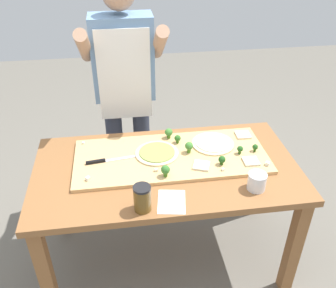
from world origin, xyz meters
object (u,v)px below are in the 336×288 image
at_px(broccoli_floret_center_left, 165,170).
at_px(broccoli_floret_back_left, 189,146).
at_px(pizza_slice_far_right, 243,135).
at_px(broccoli_floret_back_mid, 178,138).
at_px(broccoli_floret_front_mid, 169,133).
at_px(pizza_slice_near_left, 251,161).
at_px(chefs_knife, 105,160).
at_px(broccoli_floret_back_right, 255,147).
at_px(cheese_crumble_b, 83,143).
at_px(pizza_slice_center, 201,165).
at_px(pizza_whole_pesto_green, 157,153).
at_px(cheese_crumble_a, 88,179).
at_px(pizza_whole_white_garlic, 213,143).
at_px(cheese_crumble_d, 223,170).
at_px(broccoli_floret_front_right, 222,160).
at_px(cook_center, 125,83).
at_px(cheese_crumble_e, 267,164).
at_px(recipe_note, 172,202).
at_px(cheese_crumble_c, 156,170).
at_px(flour_cup, 257,182).
at_px(broccoli_floret_front_left, 240,149).
at_px(prep_table, 166,181).

xyz_separation_m(broccoli_floret_center_left, broccoli_floret_back_left, (0.17, 0.20, 0.00)).
bearing_deg(pizza_slice_far_right, broccoli_floret_back_mid, -176.84).
bearing_deg(broccoli_floret_front_mid, pizza_slice_near_left, -37.23).
distance_m(chefs_knife, broccoli_floret_back_right, 0.88).
bearing_deg(chefs_knife, cheese_crumble_b, 123.36).
bearing_deg(pizza_slice_center, pizza_whole_pesto_green, 146.02).
relative_size(pizza_slice_near_left, cheese_crumble_a, 4.23).
bearing_deg(broccoli_floret_front_mid, pizza_slice_center, -66.81).
xyz_separation_m(broccoli_floret_back_left, cheese_crumble_b, (-0.62, 0.18, -0.04)).
distance_m(pizza_whole_white_garlic, pizza_whole_pesto_green, 0.35).
bearing_deg(broccoli_floret_back_mid, cheese_crumble_d, -57.08).
relative_size(broccoli_floret_back_right, broccoli_floret_front_right, 0.86).
relative_size(pizza_slice_far_right, cook_center, 0.05).
xyz_separation_m(pizza_slice_center, cheese_crumble_e, (0.37, -0.04, 0.00)).
bearing_deg(pizza_whole_white_garlic, broccoli_floret_back_mid, 167.35).
bearing_deg(pizza_whole_pesto_green, recipe_note, -86.22).
height_order(pizza_whole_pesto_green, cheese_crumble_c, same).
bearing_deg(broccoli_floret_front_right, flour_cup, -57.26).
distance_m(pizza_slice_center, cheese_crumble_e, 0.37).
height_order(cheese_crumble_b, recipe_note, cheese_crumble_b).
height_order(pizza_slice_far_right, broccoli_floret_center_left, broccoli_floret_center_left).
bearing_deg(cheese_crumble_b, broccoli_floret_back_right, -12.60).
distance_m(pizza_whole_pesto_green, pizza_slice_far_right, 0.58).
bearing_deg(cook_center, broccoli_floret_front_left, -44.53).
xyz_separation_m(pizza_whole_white_garlic, cheese_crumble_c, (-0.37, -0.22, 0.00)).
bearing_deg(pizza_slice_center, broccoli_floret_back_right, 16.41).
bearing_deg(prep_table, pizza_whole_pesto_green, 112.00).
relative_size(pizza_whole_white_garlic, cheese_crumble_d, 18.65).
height_order(broccoli_floret_front_mid, cheese_crumble_b, broccoli_floret_front_mid).
height_order(cheese_crumble_c, cheese_crumble_e, cheese_crumble_e).
relative_size(broccoli_floret_front_left, broccoli_floret_front_mid, 0.78).
xyz_separation_m(prep_table, broccoli_floret_front_right, (0.31, -0.05, 0.16)).
distance_m(pizza_whole_pesto_green, cheese_crumble_d, 0.40).
height_order(pizza_slice_far_right, cheese_crumble_b, same).
xyz_separation_m(broccoli_floret_front_right, flour_cup, (0.13, -0.20, -0.01)).
height_order(pizza_whole_white_garlic, broccoli_floret_back_right, broccoli_floret_back_right).
xyz_separation_m(pizza_whole_pesto_green, pizza_slice_near_left, (0.52, -0.16, -0.00)).
xyz_separation_m(broccoli_floret_front_left, broccoli_floret_center_left, (-0.46, -0.15, 0.01)).
height_order(cheese_crumble_a, cheese_crumble_b, cheese_crumble_a).
bearing_deg(pizza_whole_pesto_green, pizza_whole_white_garlic, 8.72).
xyz_separation_m(prep_table, pizza_whole_white_garlic, (0.31, 0.16, 0.13)).
bearing_deg(broccoli_floret_front_mid, broccoli_floret_center_left, -100.83).
bearing_deg(cheese_crumble_b, broccoli_floret_front_left, -14.54).
height_order(prep_table, broccoli_floret_front_mid, broccoli_floret_front_mid).
relative_size(pizza_slice_far_right, broccoli_floret_center_left, 1.34).
distance_m(chefs_knife, cook_center, 0.64).
distance_m(broccoli_floret_back_right, broccoli_floret_center_left, 0.58).
bearing_deg(broccoli_floret_front_left, pizza_whole_white_garlic, 137.84).
xyz_separation_m(cheese_crumble_e, cook_center, (-0.75, 0.76, 0.20)).
relative_size(prep_table, broccoli_floret_center_left, 22.15).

